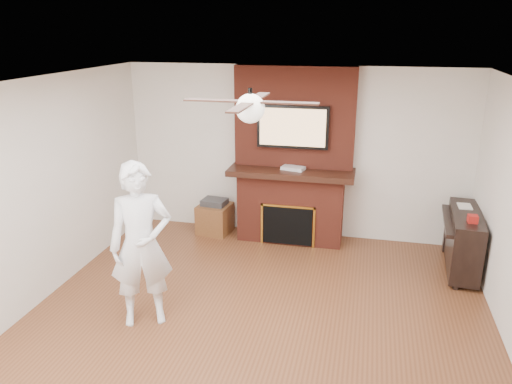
% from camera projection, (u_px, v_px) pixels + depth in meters
% --- Properties ---
extents(room_shell, '(5.36, 5.86, 2.86)m').
position_uv_depth(room_shell, '(251.00, 221.00, 4.74)').
color(room_shell, '#59301A').
rests_on(room_shell, ground).
extents(fireplace, '(1.78, 0.64, 2.50)m').
position_uv_depth(fireplace, '(292.00, 173.00, 7.17)').
color(fireplace, maroon).
rests_on(fireplace, ground).
extents(tv, '(1.00, 0.08, 0.60)m').
position_uv_depth(tv, '(293.00, 127.00, 6.91)').
color(tv, black).
rests_on(tv, fireplace).
extents(ceiling_fan, '(1.21, 1.21, 0.31)m').
position_uv_depth(ceiling_fan, '(250.00, 107.00, 4.40)').
color(ceiling_fan, black).
rests_on(ceiling_fan, room_shell).
extents(person, '(0.77, 0.67, 1.76)m').
position_uv_depth(person, '(141.00, 245.00, 5.11)').
color(person, white).
rests_on(person, ground).
extents(side_table, '(0.51, 0.51, 0.53)m').
position_uv_depth(side_table, '(215.00, 217.00, 7.60)').
color(side_table, brown).
rests_on(side_table, ground).
extents(piano, '(0.53, 1.23, 0.88)m').
position_uv_depth(piano, '(463.00, 240.00, 6.36)').
color(piano, black).
rests_on(piano, ground).
extents(cable_box, '(0.35, 0.25, 0.05)m').
position_uv_depth(cable_box, '(293.00, 168.00, 7.04)').
color(cable_box, silver).
rests_on(cable_box, fireplace).
extents(candle_orange, '(0.07, 0.07, 0.13)m').
position_uv_depth(candle_orange, '(275.00, 236.00, 7.36)').
color(candle_orange, '#C67D17').
rests_on(candle_orange, ground).
extents(candle_green, '(0.07, 0.07, 0.10)m').
position_uv_depth(candle_green, '(284.00, 240.00, 7.26)').
color(candle_green, '#387B31').
rests_on(candle_green, ground).
extents(candle_cream, '(0.08, 0.08, 0.10)m').
position_uv_depth(candle_cream, '(296.00, 240.00, 7.26)').
color(candle_cream, '#FFE7CA').
rests_on(candle_cream, ground).
extents(candle_blue, '(0.06, 0.06, 0.07)m').
position_uv_depth(candle_blue, '(296.00, 242.00, 7.22)').
color(candle_blue, '#3947AC').
rests_on(candle_blue, ground).
extents(candle_green_extra, '(0.07, 0.07, 0.10)m').
position_uv_depth(candle_green_extra, '(286.00, 240.00, 7.25)').
color(candle_green_extra, '#4B8033').
rests_on(candle_green_extra, ground).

